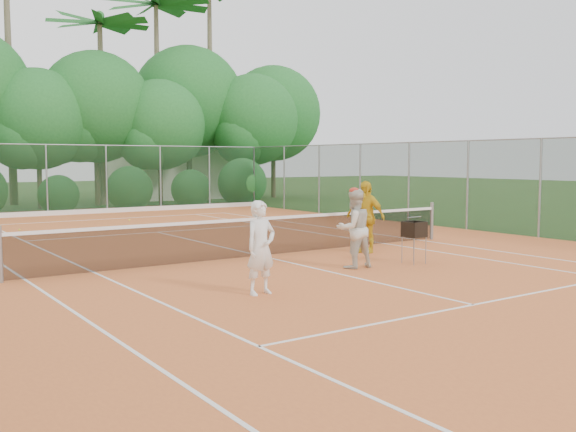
% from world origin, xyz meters
% --- Properties ---
extents(ground, '(120.00, 120.00, 0.00)m').
position_xyz_m(ground, '(0.00, 0.00, 0.00)').
color(ground, '#274518').
rests_on(ground, ground).
extents(clay_court, '(18.00, 36.00, 0.02)m').
position_xyz_m(clay_court, '(0.00, 0.00, 0.01)').
color(clay_court, '#D16930').
rests_on(clay_court, ground).
extents(club_building, '(8.00, 5.00, 3.00)m').
position_xyz_m(club_building, '(9.00, 24.00, 1.50)').
color(club_building, beige).
rests_on(club_building, ground).
extents(tennis_net, '(11.97, 0.10, 1.10)m').
position_xyz_m(tennis_net, '(0.00, 0.00, 0.53)').
color(tennis_net, gray).
rests_on(tennis_net, clay_court).
extents(player_white, '(0.64, 0.46, 1.65)m').
position_xyz_m(player_white, '(-2.39, -3.73, 0.84)').
color(player_white, white).
rests_on(player_white, clay_court).
extents(player_center_grp, '(0.90, 0.74, 1.76)m').
position_xyz_m(player_center_grp, '(0.74, -2.55, 0.89)').
color(player_center_grp, beige).
rests_on(player_center_grp, clay_court).
extents(player_yellow, '(0.77, 1.16, 1.82)m').
position_xyz_m(player_yellow, '(2.51, -0.92, 0.93)').
color(player_yellow, gold).
rests_on(player_yellow, clay_court).
extents(ball_hopper, '(0.42, 0.42, 0.96)m').
position_xyz_m(ball_hopper, '(2.25, -2.87, 0.78)').
color(ball_hopper, gray).
rests_on(ball_hopper, clay_court).
extents(stray_ball_a, '(0.07, 0.07, 0.07)m').
position_xyz_m(stray_ball_a, '(-3.60, 9.45, 0.05)').
color(stray_ball_a, yellow).
rests_on(stray_ball_a, clay_court).
extents(stray_ball_b, '(0.07, 0.07, 0.07)m').
position_xyz_m(stray_ball_b, '(0.68, 10.69, 0.05)').
color(stray_ball_b, yellow).
rests_on(stray_ball_b, clay_court).
extents(stray_ball_c, '(0.07, 0.07, 0.07)m').
position_xyz_m(stray_ball_c, '(3.33, 8.60, 0.05)').
color(stray_ball_c, '#C9D130').
rests_on(stray_ball_c, clay_court).
extents(court_markings, '(11.03, 23.83, 0.01)m').
position_xyz_m(court_markings, '(0.00, 0.00, 0.02)').
color(court_markings, white).
rests_on(court_markings, clay_court).
extents(fence_back, '(18.07, 0.07, 3.00)m').
position_xyz_m(fence_back, '(0.00, 15.00, 1.52)').
color(fence_back, '#19381E').
rests_on(fence_back, clay_court).
extents(fence_right, '(0.07, 33.07, 3.00)m').
position_xyz_m(fence_right, '(9.00, -1.50, 1.52)').
color(fence_right, '#19381E').
rests_on(fence_right, clay_court).
extents(tropical_treeline, '(32.10, 8.49, 15.03)m').
position_xyz_m(tropical_treeline, '(1.43, 20.22, 5.11)').
color(tropical_treeline, brown).
rests_on(tropical_treeline, ground).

